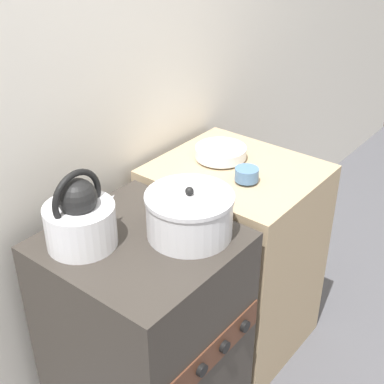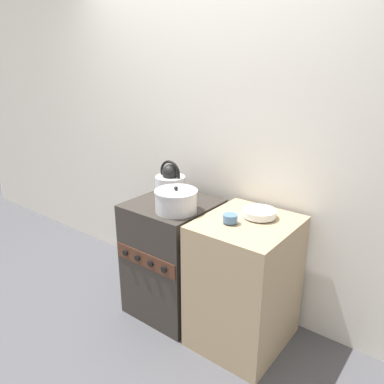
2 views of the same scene
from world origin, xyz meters
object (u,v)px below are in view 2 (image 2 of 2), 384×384
at_px(stove, 173,257).
at_px(small_ceramic_bowl, 230,218).
at_px(enamel_bowl, 260,213).
at_px(kettle, 171,182).
at_px(cooking_pot, 176,201).

relative_size(stove, small_ceramic_bowl, 9.62).
bearing_deg(enamel_bowl, kettle, -179.98).
height_order(stove, small_ceramic_bowl, small_ceramic_bowl).
xyz_separation_m(kettle, enamel_bowl, (0.75, 0.00, -0.06)).
xyz_separation_m(stove, small_ceramic_bowl, (0.53, -0.06, 0.48)).
height_order(kettle, enamel_bowl, kettle).
height_order(cooking_pot, enamel_bowl, cooking_pot).
distance_m(enamel_bowl, small_ceramic_bowl, 0.22).
height_order(stove, cooking_pot, cooking_pot).
bearing_deg(cooking_pot, small_ceramic_bowl, 5.81).
height_order(kettle, small_ceramic_bowl, kettle).
bearing_deg(stove, cooking_pot, -39.36).
distance_m(stove, kettle, 0.57).
bearing_deg(small_ceramic_bowl, stove, 173.11).
bearing_deg(kettle, cooking_pot, -42.88).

